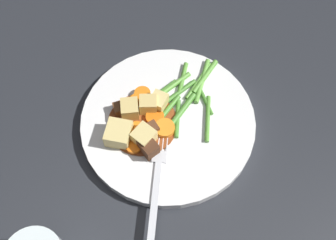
{
  "coord_description": "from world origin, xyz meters",
  "views": [
    {
      "loc": [
        0.15,
        0.26,
        0.58
      ],
      "look_at": [
        0.0,
        0.0,
        0.02
      ],
      "focal_mm": 44.28,
      "sensor_mm": 36.0,
      "label": 1
    }
  ],
  "objects_px": {
    "carrot_slice_3": "(165,128)",
    "carrot_slice_5": "(138,102)",
    "carrot_slice_2": "(137,130)",
    "meat_chunk_0": "(120,109)",
    "potato_chunk_3": "(119,134)",
    "carrot_slice_1": "(155,118)",
    "meat_chunk_2": "(148,147)",
    "potato_chunk_4": "(130,109)",
    "fork": "(157,176)",
    "meat_chunk_1": "(151,130)",
    "potato_chunk_2": "(144,137)",
    "carrot_slice_4": "(142,95)",
    "dinner_plate": "(168,123)",
    "potato_chunk_1": "(148,105)",
    "potato_chunk_0": "(161,101)",
    "carrot_slice_0": "(134,146)"
  },
  "relations": [
    {
      "from": "potato_chunk_0",
      "to": "fork",
      "type": "distance_m",
      "value": 0.12
    },
    {
      "from": "dinner_plate",
      "to": "carrot_slice_1",
      "type": "height_order",
      "value": "carrot_slice_1"
    },
    {
      "from": "dinner_plate",
      "to": "potato_chunk_0",
      "type": "height_order",
      "value": "potato_chunk_0"
    },
    {
      "from": "carrot_slice_2",
      "to": "meat_chunk_0",
      "type": "relative_size",
      "value": 1.32
    },
    {
      "from": "carrot_slice_1",
      "to": "meat_chunk_2",
      "type": "relative_size",
      "value": 0.96
    },
    {
      "from": "dinner_plate",
      "to": "carrot_slice_3",
      "type": "relative_size",
      "value": 8.83
    },
    {
      "from": "potato_chunk_2",
      "to": "meat_chunk_0",
      "type": "bearing_deg",
      "value": -82.6
    },
    {
      "from": "potato_chunk_2",
      "to": "meat_chunk_0",
      "type": "distance_m",
      "value": 0.06
    },
    {
      "from": "potato_chunk_4",
      "to": "fork",
      "type": "xyz_separation_m",
      "value": [
        0.01,
        0.11,
        -0.01
      ]
    },
    {
      "from": "meat_chunk_1",
      "to": "meat_chunk_2",
      "type": "xyz_separation_m",
      "value": [
        0.02,
        0.02,
        0.0
      ]
    },
    {
      "from": "carrot_slice_1",
      "to": "potato_chunk_3",
      "type": "bearing_deg",
      "value": 0.1
    },
    {
      "from": "carrot_slice_3",
      "to": "meat_chunk_1",
      "type": "height_order",
      "value": "meat_chunk_1"
    },
    {
      "from": "potato_chunk_3",
      "to": "carrot_slice_4",
      "type": "bearing_deg",
      "value": -144.68
    },
    {
      "from": "potato_chunk_0",
      "to": "potato_chunk_1",
      "type": "xyz_separation_m",
      "value": [
        0.02,
        -0.0,
        0.0
      ]
    },
    {
      "from": "carrot_slice_1",
      "to": "potato_chunk_4",
      "type": "height_order",
      "value": "potato_chunk_4"
    },
    {
      "from": "dinner_plate",
      "to": "potato_chunk_1",
      "type": "height_order",
      "value": "potato_chunk_1"
    },
    {
      "from": "carrot_slice_5",
      "to": "meat_chunk_1",
      "type": "xyz_separation_m",
      "value": [
        0.01,
        0.05,
        0.0
      ]
    },
    {
      "from": "carrot_slice_1",
      "to": "meat_chunk_2",
      "type": "xyz_separation_m",
      "value": [
        0.03,
        0.04,
        0.01
      ]
    },
    {
      "from": "carrot_slice_2",
      "to": "carrot_slice_4",
      "type": "xyz_separation_m",
      "value": [
        -0.04,
        -0.05,
        0.0
      ]
    },
    {
      "from": "carrot_slice_2",
      "to": "carrot_slice_5",
      "type": "height_order",
      "value": "same"
    },
    {
      "from": "carrot_slice_3",
      "to": "carrot_slice_5",
      "type": "height_order",
      "value": "same"
    },
    {
      "from": "carrot_slice_3",
      "to": "meat_chunk_0",
      "type": "bearing_deg",
      "value": -55.09
    },
    {
      "from": "dinner_plate",
      "to": "carrot_slice_3",
      "type": "distance_m",
      "value": 0.02
    },
    {
      "from": "meat_chunk_0",
      "to": "potato_chunk_4",
      "type": "bearing_deg",
      "value": 134.52
    },
    {
      "from": "dinner_plate",
      "to": "carrot_slice_2",
      "type": "relative_size",
      "value": 11.14
    },
    {
      "from": "carrot_slice_1",
      "to": "dinner_plate",
      "type": "bearing_deg",
      "value": 146.31
    },
    {
      "from": "carrot_slice_3",
      "to": "meat_chunk_2",
      "type": "relative_size",
      "value": 1.04
    },
    {
      "from": "carrot_slice_5",
      "to": "meat_chunk_2",
      "type": "bearing_deg",
      "value": 72.86
    },
    {
      "from": "carrot_slice_5",
      "to": "potato_chunk_4",
      "type": "distance_m",
      "value": 0.02
    },
    {
      "from": "meat_chunk_1",
      "to": "fork",
      "type": "xyz_separation_m",
      "value": [
        0.03,
        0.07,
        -0.01
      ]
    },
    {
      "from": "potato_chunk_3",
      "to": "meat_chunk_0",
      "type": "relative_size",
      "value": 2.06
    },
    {
      "from": "carrot_slice_4",
      "to": "potato_chunk_1",
      "type": "distance_m",
      "value": 0.03
    },
    {
      "from": "carrot_slice_5",
      "to": "potato_chunk_3",
      "type": "relative_size",
      "value": 0.66
    },
    {
      "from": "carrot_slice_1",
      "to": "potato_chunk_2",
      "type": "height_order",
      "value": "potato_chunk_2"
    },
    {
      "from": "carrot_slice_3",
      "to": "potato_chunk_2",
      "type": "height_order",
      "value": "potato_chunk_2"
    },
    {
      "from": "carrot_slice_4",
      "to": "meat_chunk_0",
      "type": "relative_size",
      "value": 1.4
    },
    {
      "from": "carrot_slice_0",
      "to": "potato_chunk_0",
      "type": "bearing_deg",
      "value": -148.79
    },
    {
      "from": "carrot_slice_1",
      "to": "carrot_slice_2",
      "type": "height_order",
      "value": "same"
    },
    {
      "from": "carrot_slice_0",
      "to": "meat_chunk_0",
      "type": "bearing_deg",
      "value": -99.0
    },
    {
      "from": "carrot_slice_3",
      "to": "meat_chunk_0",
      "type": "distance_m",
      "value": 0.08
    },
    {
      "from": "potato_chunk_3",
      "to": "meat_chunk_0",
      "type": "height_order",
      "value": "potato_chunk_3"
    },
    {
      "from": "potato_chunk_1",
      "to": "carrot_slice_4",
      "type": "bearing_deg",
      "value": -96.74
    },
    {
      "from": "carrot_slice_4",
      "to": "meat_chunk_1",
      "type": "height_order",
      "value": "meat_chunk_1"
    },
    {
      "from": "meat_chunk_2",
      "to": "carrot_slice_4",
      "type": "bearing_deg",
      "value": -113.2
    },
    {
      "from": "carrot_slice_0",
      "to": "carrot_slice_4",
      "type": "relative_size",
      "value": 0.94
    },
    {
      "from": "carrot_slice_3",
      "to": "fork",
      "type": "bearing_deg",
      "value": 51.94
    },
    {
      "from": "fork",
      "to": "potato_chunk_3",
      "type": "bearing_deg",
      "value": -77.44
    },
    {
      "from": "potato_chunk_3",
      "to": "carrot_slice_2",
      "type": "bearing_deg",
      "value": 170.75
    },
    {
      "from": "carrot_slice_0",
      "to": "carrot_slice_5",
      "type": "height_order",
      "value": "carrot_slice_5"
    },
    {
      "from": "carrot_slice_4",
      "to": "carrot_slice_5",
      "type": "height_order",
      "value": "same"
    }
  ]
}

